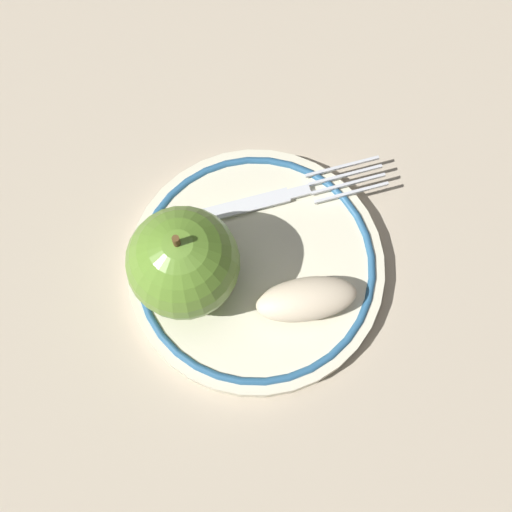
{
  "coord_description": "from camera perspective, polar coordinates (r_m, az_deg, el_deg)",
  "views": [
    {
      "loc": [
        -0.01,
        0.16,
        0.55
      ],
      "look_at": [
        0.01,
        -0.01,
        0.04
      ],
      "focal_mm": 50.0,
      "sensor_mm": 36.0,
      "label": 1
    }
  ],
  "objects": [
    {
      "name": "apple_slice_front",
      "position": [
        0.54,
        4.06,
        -3.47
      ],
      "size": [
        0.08,
        0.05,
        0.02
      ],
      "primitive_type": "ellipsoid",
      "rotation": [
        0.0,
        0.0,
        3.42
      ],
      "color": "beige",
      "rests_on": "plate"
    },
    {
      "name": "ground_plane",
      "position": [
        0.57,
        0.57,
        -1.76
      ],
      "size": [
        2.0,
        2.0,
        0.0
      ],
      "primitive_type": "plane",
      "color": "#BAAB92"
    },
    {
      "name": "fork",
      "position": [
        0.57,
        1.28,
        4.6
      ],
      "size": [
        0.17,
        0.09,
        0.0
      ],
      "rotation": [
        0.0,
        0.0,
        3.53
      ],
      "color": "silver",
      "rests_on": "plate"
    },
    {
      "name": "plate",
      "position": [
        0.56,
        -0.0,
        -0.91
      ],
      "size": [
        0.2,
        0.2,
        0.02
      ],
      "color": "beige",
      "rests_on": "ground_plane"
    },
    {
      "name": "apple_red_whole",
      "position": [
        0.51,
        -5.86,
        -0.54
      ],
      "size": [
        0.08,
        0.08,
        0.09
      ],
      "color": "olive",
      "rests_on": "plate"
    }
  ]
}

